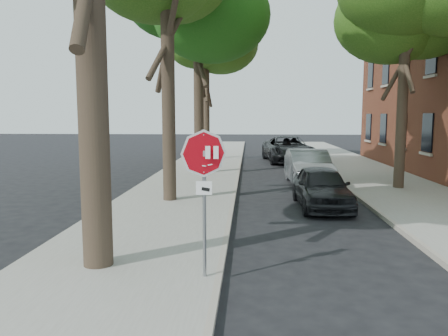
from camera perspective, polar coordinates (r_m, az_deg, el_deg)
The scene contains 12 objects.
ground at distance 8.02m, azimuth 2.63°, elevation -14.84°, with size 120.00×120.00×0.00m, color black.
sidewalk_left at distance 19.83m, azimuth -4.20°, elevation -1.52°, with size 4.00×55.00×0.12m, color gray.
sidewalk_right at distance 20.54m, azimuth 20.03°, elevation -1.64°, with size 4.00×55.00×0.12m, color gray.
curb_left at distance 19.67m, azimuth 1.73°, elevation -1.56°, with size 0.12×55.00×0.13m, color #9E9384.
curb_right at distance 20.04m, azimuth 14.41°, elevation -1.62°, with size 0.12×55.00×0.13m, color #9E9384.
stop_sign at distance 7.53m, azimuth -2.63°, elevation -0.90°, with size 0.76×0.34×2.61m.
tree_mid_b at distance 22.29m, azimuth -3.44°, elevation 19.96°, with size 5.88×5.46×10.36m.
tree_far at distance 29.01m, azimuth -2.36°, elevation 15.35°, with size 5.29×4.91×9.33m.
tree_right at distance 19.00m, azimuth 22.64°, elevation 19.32°, with size 5.29×4.91×9.33m.
car_a at distance 14.39m, azimuth 12.62°, elevation -2.45°, with size 1.58×3.92×1.34m, color black.
car_b at distance 18.86m, azimuth 10.97°, elevation 0.05°, with size 1.59×4.57×1.50m, color gray.
car_d at distance 27.90m, azimuth 8.35°, elevation 2.43°, with size 2.70×5.86×1.63m, color black.
Camera 1 is at (0.07, -7.45, 2.98)m, focal length 35.00 mm.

